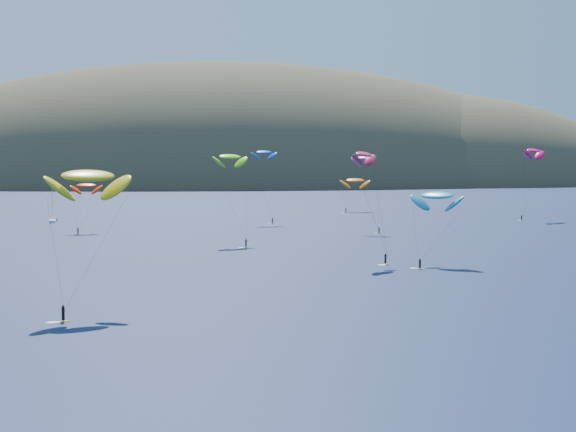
# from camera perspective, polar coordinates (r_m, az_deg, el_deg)

# --- Properties ---
(ground) EXTENTS (2800.00, 2800.00, 0.00)m
(ground) POSITION_cam_1_polar(r_m,az_deg,el_deg) (70.14, 9.69, -12.12)
(ground) COLOR black
(ground) RESTS_ON ground
(island) EXTENTS (730.00, 300.00, 210.00)m
(island) POSITION_cam_1_polar(r_m,az_deg,el_deg) (630.05, -2.53, 1.40)
(island) COLOR #3D3526
(island) RESTS_ON ground
(sailboat) EXTENTS (8.29, 7.14, 10.17)m
(sailboat) POSITION_cam_1_polar(r_m,az_deg,el_deg) (254.10, -16.40, -0.23)
(sailboat) COLOR white
(sailboat) RESTS_ON ground
(kitesurfer_1) EXTENTS (7.99, 9.73, 14.50)m
(kitesurfer_1) POSITION_cam_1_polar(r_m,az_deg,el_deg) (218.11, -14.15, 2.12)
(kitesurfer_1) COLOR yellow
(kitesurfer_1) RESTS_ON ground
(kitesurfer_2) EXTENTS (11.77, 13.36, 20.29)m
(kitesurfer_2) POSITION_cam_1_polar(r_m,az_deg,el_deg) (106.46, -14.04, 2.79)
(kitesurfer_2) COLOR yellow
(kitesurfer_2) RESTS_ON ground
(kitesurfer_3) EXTENTS (9.18, 15.07, 22.18)m
(kitesurfer_3) POSITION_cam_1_polar(r_m,az_deg,el_deg) (185.21, -4.15, 4.22)
(kitesurfer_3) COLOR yellow
(kitesurfer_3) RESTS_ON ground
(kitesurfer_4) EXTENTS (7.91, 6.61, 23.36)m
(kitesurfer_4) POSITION_cam_1_polar(r_m,az_deg,el_deg) (241.77, -1.73, 4.55)
(kitesurfer_4) COLOR yellow
(kitesurfer_4) RESTS_ON ground
(kitesurfer_5) EXTENTS (11.26, 12.73, 15.36)m
(kitesurfer_5) POSITION_cam_1_polar(r_m,az_deg,el_deg) (150.83, 10.56, 1.46)
(kitesurfer_5) COLOR yellow
(kitesurfer_5) RESTS_ON ground
(kitesurfer_6) EXTENTS (7.00, 9.87, 21.39)m
(kitesurfer_6) POSITION_cam_1_polar(r_m,az_deg,el_deg) (213.36, 5.41, 4.13)
(kitesurfer_6) COLOR yellow
(kitesurfer_6) RESTS_ON ground
(kitesurfer_8) EXTENTS (11.25, 8.92, 24.53)m
(kitesurfer_8) POSITION_cam_1_polar(r_m,az_deg,el_deg) (265.90, 17.07, 4.46)
(kitesurfer_8) COLOR yellow
(kitesurfer_8) RESTS_ON ground
(kitesurfer_9) EXTENTS (7.55, 9.91, 22.33)m
(kitesurfer_9) POSITION_cam_1_polar(r_m,az_deg,el_deg) (151.44, 5.43, 4.36)
(kitesurfer_9) COLOR yellow
(kitesurfer_9) RESTS_ON ground
(kitesurfer_11) EXTENTS (11.48, 12.30, 14.22)m
(kitesurfer_11) POSITION_cam_1_polar(r_m,az_deg,el_deg) (294.74, 4.80, 2.54)
(kitesurfer_11) COLOR yellow
(kitesurfer_11) RESTS_ON ground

